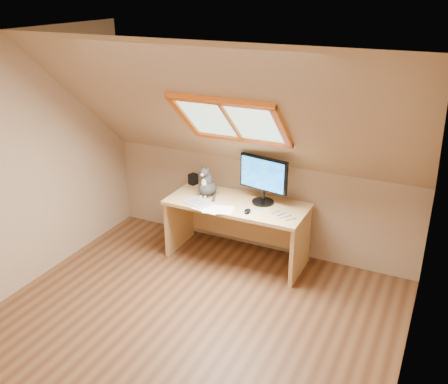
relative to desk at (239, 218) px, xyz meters
The scene contains 10 objects.
ground 1.52m from the desk, 86.61° to the right, with size 3.50×3.50×0.00m, color brown.
room_shell 1.82m from the desk, 86.81° to the right, with size 3.52×3.52×2.41m.
desk is the anchor object (origin of this frame).
monitor 0.55m from the desk, ahead, with size 0.53×0.23×0.49m.
cat 0.50m from the desk, behind, with size 0.21×0.25×0.35m.
desk_speaker 0.73m from the desk, 164.15° to the left, with size 0.08×0.08×0.12m, color black.
graphics_tablet 0.49m from the desk, 144.09° to the right, with size 0.29×0.20×0.01m, color #B2B2B7.
mouse 0.39m from the desk, 51.93° to the right, with size 0.06×0.11×0.03m, color black.
papers 0.42m from the desk, 117.76° to the right, with size 0.33×0.27×0.00m.
cables 0.53m from the desk, 22.34° to the right, with size 0.51×0.26×0.01m.
Camera 1 is at (1.82, -2.92, 2.76)m, focal length 40.00 mm.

